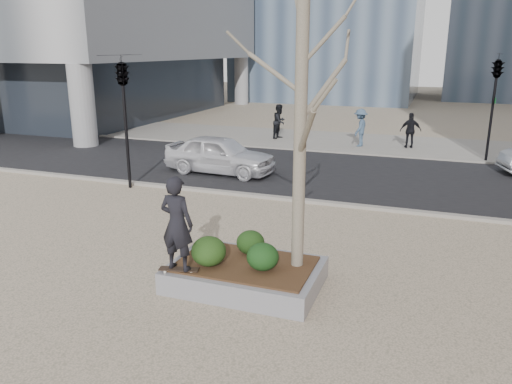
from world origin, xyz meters
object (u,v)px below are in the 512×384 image
(skateboarder, at_px, (177,224))
(police_car, at_px, (220,154))
(planter, at_px, (245,275))
(skateboard, at_px, (179,270))

(skateboarder, height_order, police_car, skateboarder)
(planter, height_order, skateboard, skateboard)
(planter, relative_size, police_car, 0.70)
(planter, distance_m, police_car, 9.63)
(skateboarder, distance_m, police_car, 9.91)
(skateboarder, bearing_deg, police_car, -67.12)
(skateboard, xyz_separation_m, skateboarder, (0.00, 0.00, 0.97))
(planter, height_order, skateboarder, skateboarder)
(planter, height_order, police_car, police_car)
(skateboarder, bearing_deg, skateboard, 3.48)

